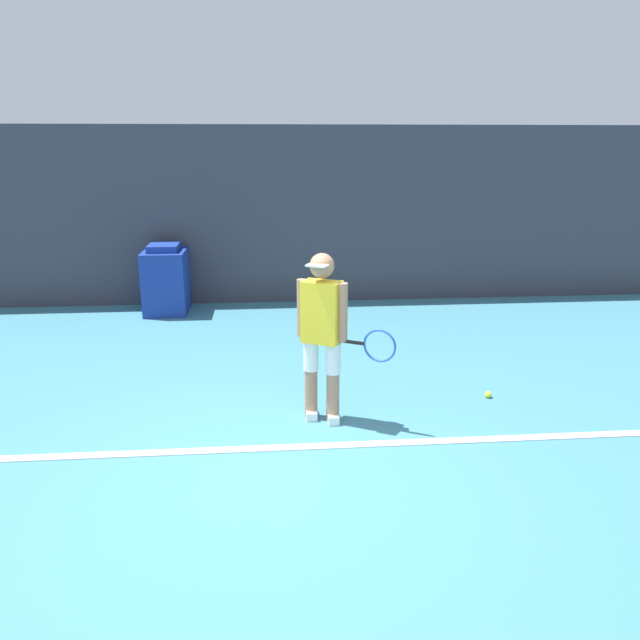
% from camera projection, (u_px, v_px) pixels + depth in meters
% --- Properties ---
extents(ground_plane, '(24.00, 24.00, 0.00)m').
position_uv_depth(ground_plane, '(269.00, 480.00, 4.78)').
color(ground_plane, teal).
extents(back_wall, '(24.00, 0.10, 2.76)m').
position_uv_depth(back_wall, '(264.00, 216.00, 9.79)').
color(back_wall, '#383842').
rests_on(back_wall, ground_plane).
extents(court_baseline, '(21.60, 0.10, 0.01)m').
position_uv_depth(court_baseline, '(269.00, 448.00, 5.26)').
color(court_baseline, white).
rests_on(court_baseline, ground_plane).
extents(tennis_player, '(0.84, 0.51, 1.57)m').
position_uv_depth(tennis_player, '(323.00, 330.00, 5.60)').
color(tennis_player, '#A37556').
rests_on(tennis_player, ground_plane).
extents(tennis_ball, '(0.07, 0.07, 0.07)m').
position_uv_depth(tennis_ball, '(488.00, 395.00, 6.31)').
color(tennis_ball, '#D1E533').
rests_on(tennis_ball, ground_plane).
extents(covered_chair, '(0.63, 0.82, 1.04)m').
position_uv_depth(covered_chair, '(166.00, 280.00, 9.42)').
color(covered_chair, navy).
rests_on(covered_chair, ground_plane).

